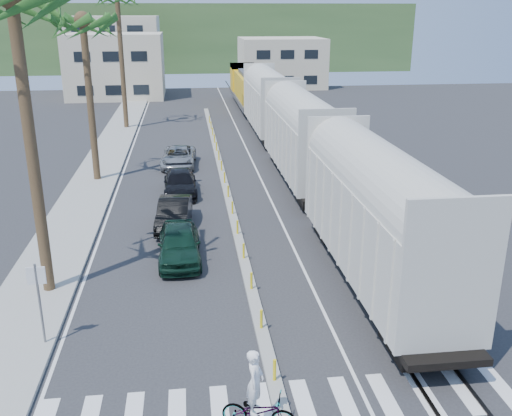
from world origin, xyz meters
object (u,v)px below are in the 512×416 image
Objects in this scene: car_second at (174,213)px; cyclist at (258,404)px; street_sign at (38,293)px; car_lead at (179,244)px.

car_second is 1.90× the size of cyclist.
cyclist is at bearing -76.04° from car_second.
street_sign is 0.64× the size of car_lead.
car_second is at bearing 26.98° from cyclist.
car_second is at bearing 68.82° from street_sign.
cyclist is (2.39, -15.60, 0.01)m from car_second.
street_sign is 8.24m from cyclist.
car_second is 15.78m from cyclist.
car_lead is at bearing 28.81° from cyclist.
street_sign is at bearing 71.96° from cyclist.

